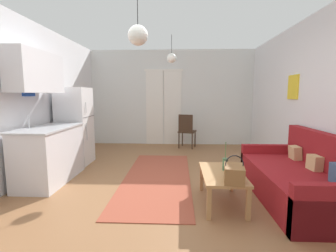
{
  "coord_description": "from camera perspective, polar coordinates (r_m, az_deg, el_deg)",
  "views": [
    {
      "loc": [
        0.21,
        -3.32,
        1.42
      ],
      "look_at": [
        -0.01,
        1.56,
        0.78
      ],
      "focal_mm": 25.86,
      "sensor_mm": 36.0,
      "label": 1
    }
  ],
  "objects": [
    {
      "name": "wall_back",
      "position": [
        6.95,
        0.77,
        6.58
      ],
      "size": [
        4.75,
        0.13,
        2.66
      ],
      "color": "silver",
      "rests_on": "ground_plane"
    },
    {
      "name": "ground_plane",
      "position": [
        3.64,
        -0.98,
        -16.44
      ],
      "size": [
        5.15,
        7.75,
        0.1
      ],
      "primitive_type": "cube",
      "color": "#8E603D"
    },
    {
      "name": "pendant_lamp_far",
      "position": [
        5.29,
        0.84,
        15.73
      ],
      "size": [
        0.2,
        0.2,
        0.58
      ],
      "color": "black"
    },
    {
      "name": "pendant_lamp_near",
      "position": [
        2.74,
        -7.11,
        20.47
      ],
      "size": [
        0.21,
        0.21,
        0.73
      ],
      "color": "black"
    },
    {
      "name": "accent_chair",
      "position": [
        6.44,
        4.4,
        -0.82
      ],
      "size": [
        0.52,
        0.5,
        0.9
      ],
      "rotation": [
        0.0,
        0.0,
        2.85
      ],
      "color": "#382619",
      "rests_on": "ground_plane"
    },
    {
      "name": "refrigerator",
      "position": [
        5.29,
        -21.06,
        -0.03
      ],
      "size": [
        0.6,
        0.62,
        1.56
      ],
      "color": "white",
      "rests_on": "ground_plane"
    },
    {
      "name": "bamboo_vase",
      "position": [
        3.34,
        13.33,
        -8.72
      ],
      "size": [
        0.07,
        0.07,
        0.38
      ],
      "color": "#47704C",
      "rests_on": "coffee_table"
    },
    {
      "name": "kitchen_counter",
      "position": [
        4.38,
        -26.68,
        -1.69
      ],
      "size": [
        0.63,
        1.3,
        2.09
      ],
      "color": "silver",
      "rests_on": "ground_plane"
    },
    {
      "name": "couch",
      "position": [
        3.79,
        28.95,
        -11.1
      ],
      "size": [
        0.94,
        1.95,
        0.91
      ],
      "color": "maroon",
      "rests_on": "ground_plane"
    },
    {
      "name": "wall_left",
      "position": [
        4.18,
        -34.91,
        4.87
      ],
      "size": [
        0.12,
        7.35,
        2.66
      ],
      "color": "silver",
      "rests_on": "ground_plane"
    },
    {
      "name": "area_rug",
      "position": [
        4.25,
        -2.55,
        -12.04
      ],
      "size": [
        1.11,
        2.99,
        0.01
      ],
      "primitive_type": "cube",
      "color": "#9E4733",
      "rests_on": "ground_plane"
    },
    {
      "name": "handbag",
      "position": [
        2.95,
        15.32,
        -10.71
      ],
      "size": [
        0.27,
        0.37,
        0.31
      ],
      "color": "brown",
      "rests_on": "coffee_table"
    },
    {
      "name": "coffee_table",
      "position": [
        3.29,
        12.65,
        -11.52
      ],
      "size": [
        0.52,
        0.96,
        0.42
      ],
      "color": "#B27F4C",
      "rests_on": "ground_plane"
    }
  ]
}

